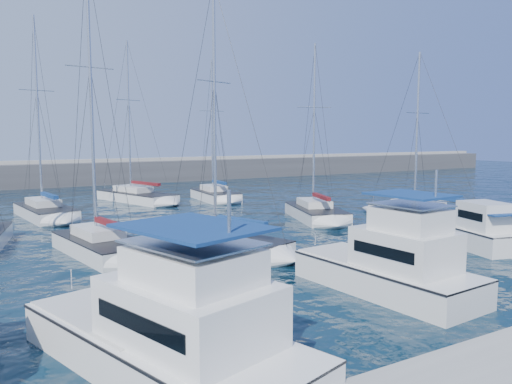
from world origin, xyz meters
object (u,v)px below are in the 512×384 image
sailboat_mid_d (316,213)px  sailboat_back_a (45,211)px  sailboat_mid_e (423,214)px  sailboat_back_c (215,195)px  motor_yacht_port_inner (172,335)px  sailboat_mid_c (225,243)px  motor_yacht_stbd_outer (479,233)px  sailboat_back_b (136,196)px  motor_yacht_stbd_inner (393,267)px  sailboat_mid_b (101,245)px

sailboat_mid_d → sailboat_back_a: bearing=167.0°
sailboat_mid_d → sailboat_mid_e: (6.75, -4.84, -0.02)m
sailboat_back_c → sailboat_mid_e: bearing=-62.0°
sailboat_back_a → sailboat_back_c: bearing=3.8°
motor_yacht_port_inner → sailboat_mid_c: sailboat_mid_c is taller
motor_yacht_port_inner → sailboat_mid_d: 27.04m
motor_yacht_stbd_outer → sailboat_mid_e: bearing=74.7°
motor_yacht_stbd_outer → sailboat_mid_c: 14.88m
motor_yacht_port_inner → sailboat_back_a: size_ratio=0.63×
motor_yacht_stbd_outer → sailboat_mid_e: size_ratio=0.45×
motor_yacht_port_inner → sailboat_back_a: sailboat_back_a is taller
sailboat_back_b → sailboat_mid_e: bearing=-72.7°
motor_yacht_port_inner → sailboat_back_a: (0.70, 30.54, -0.59)m
sailboat_mid_d → sailboat_mid_e: size_ratio=1.06×
sailboat_mid_d → sailboat_back_b: sailboat_back_b is taller
sailboat_mid_d → sailboat_back_b: size_ratio=0.86×
motor_yacht_port_inner → sailboat_back_c: (17.48, 33.81, -0.60)m
motor_yacht_port_inner → sailboat_back_c: bearing=46.2°
motor_yacht_stbd_inner → sailboat_back_c: bearing=73.0°
sailboat_mid_c → sailboat_back_a: 19.47m
sailboat_mid_e → motor_yacht_port_inner: bearing=-154.6°
sailboat_mid_c → sailboat_mid_d: size_ratio=1.09×
motor_yacht_stbd_inner → sailboat_mid_d: 18.96m
motor_yacht_port_inner → sailboat_mid_d: sailboat_mid_d is taller
sailboat_mid_c → sailboat_back_c: (9.63, 21.39, -0.00)m
motor_yacht_stbd_inner → sailboat_mid_e: sailboat_mid_e is taller
sailboat_mid_c → sailboat_mid_d: 13.16m
sailboat_mid_c → sailboat_mid_d: bearing=11.1°
motor_yacht_stbd_inner → sailboat_back_b: bearing=86.0°
motor_yacht_stbd_outer → sailboat_mid_b: size_ratio=0.36×
motor_yacht_port_inner → motor_yacht_stbd_inner: same height
motor_yacht_port_inner → sailboat_mid_b: 15.41m
motor_yacht_port_inner → sailboat_mid_b: sailboat_mid_b is taller
sailboat_mid_d → sailboat_back_b: 20.11m
motor_yacht_stbd_outer → sailboat_back_c: size_ratio=0.41×
motor_yacht_stbd_outer → sailboat_back_a: 32.13m
motor_yacht_stbd_outer → sailboat_mid_c: size_ratio=0.39×
motor_yacht_port_inner → sailboat_mid_d: (19.25, 18.98, -0.62)m
sailboat_mid_c → sailboat_back_c: bearing=46.9°
motor_yacht_port_inner → motor_yacht_stbd_inner: size_ratio=1.25×
motor_yacht_stbd_inner → sailboat_back_c: sailboat_back_c is taller
motor_yacht_port_inner → motor_yacht_stbd_outer: (21.13, 5.74, -0.19)m
sailboat_mid_d → sailboat_back_b: (-9.12, 17.92, 0.00)m
motor_yacht_stbd_inner → motor_yacht_stbd_outer: 11.20m
sailboat_mid_e → sailboat_back_a: 30.14m
motor_yacht_stbd_inner → sailboat_back_a: bearing=104.5°
motor_yacht_stbd_inner → sailboat_back_a: 30.04m
motor_yacht_port_inner → sailboat_mid_e: (26.00, 14.14, -0.63)m
motor_yacht_port_inner → sailboat_back_b: sailboat_back_b is taller
sailboat_mid_e → sailboat_back_b: bearing=121.7°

